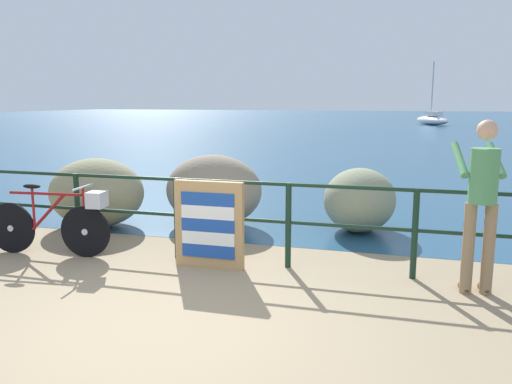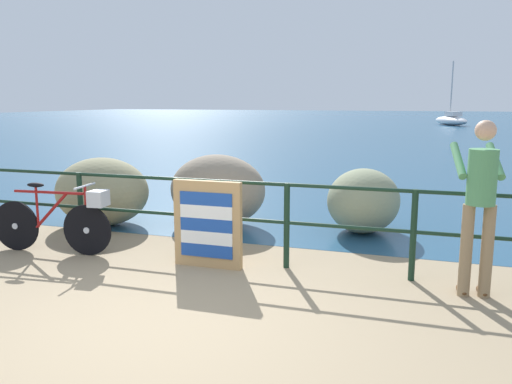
% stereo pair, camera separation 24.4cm
% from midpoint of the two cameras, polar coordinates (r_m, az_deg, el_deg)
% --- Properties ---
extents(ground_plane, '(120.00, 120.00, 0.10)m').
position_cam_midpoint_polar(ground_plane, '(23.98, 10.92, 5.01)').
color(ground_plane, '#937F60').
extents(sea_surface, '(120.00, 90.00, 0.01)m').
position_cam_midpoint_polar(sea_surface, '(51.76, 13.77, 7.57)').
color(sea_surface, navy).
rests_on(sea_surface, ground_plane).
extents(promenade_railing, '(7.21, 0.07, 1.02)m').
position_cam_midpoint_polar(promenade_railing, '(6.35, -3.87, -2.14)').
color(promenade_railing, black).
rests_on(promenade_railing, ground_plane).
extents(bicycle, '(1.70, 0.48, 0.92)m').
position_cam_midpoint_polar(bicycle, '(7.16, -21.69, -2.86)').
color(bicycle, black).
rests_on(bicycle, ground_plane).
extents(person_at_railing, '(0.52, 0.67, 1.78)m').
position_cam_midpoint_polar(person_at_railing, '(5.68, 22.22, -0.66)').
color(person_at_railing, '#8C7251').
rests_on(person_at_railing, ground_plane).
extents(folded_deckchair_stack, '(0.84, 0.10, 1.04)m').
position_cam_midpoint_polar(folded_deckchair_stack, '(6.21, -6.25, -3.56)').
color(folded_deckchair_stack, tan).
rests_on(folded_deckchair_stack, ground_plane).
extents(breakwater_boulder_main, '(1.54, 1.17, 1.13)m').
position_cam_midpoint_polar(breakwater_boulder_main, '(8.27, -5.48, 0.17)').
color(breakwater_boulder_main, gray).
rests_on(breakwater_boulder_main, ground).
extents(breakwater_boulder_left, '(1.50, 1.28, 1.08)m').
position_cam_midpoint_polar(breakwater_boulder_left, '(8.59, -17.74, -0.07)').
color(breakwater_boulder_left, gray).
rests_on(breakwater_boulder_left, ground).
extents(breakwater_boulder_right, '(1.07, 1.31, 0.96)m').
position_cam_midpoint_polar(breakwater_boulder_right, '(8.03, 10.36, -0.85)').
color(breakwater_boulder_right, gray).
rests_on(breakwater_boulder_right, ground).
extents(sailboat, '(3.05, 4.53, 4.90)m').
position_cam_midpoint_polar(sailboat, '(43.81, 18.48, 7.50)').
color(sailboat, white).
rests_on(sailboat, sea_surface).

